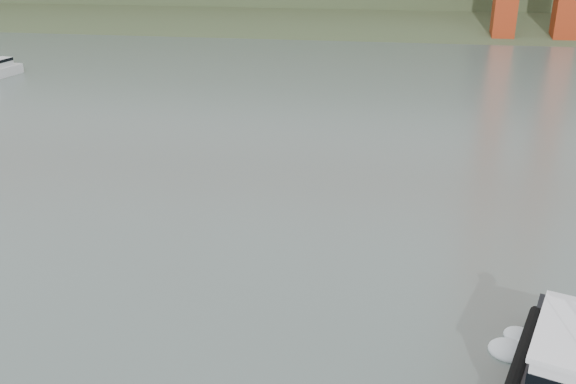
% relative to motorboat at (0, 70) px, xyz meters
% --- Properties ---
extents(ground, '(400.00, 400.00, 0.00)m').
position_rel_motorboat_xyz_m(ground, '(37.48, -42.42, -0.73)').
color(ground, '#51605A').
rests_on(ground, ground).
extents(motorboat, '(2.59, 5.54, 2.93)m').
position_rel_motorboat_xyz_m(motorboat, '(0.00, 0.00, 0.00)').
color(motorboat, silver).
rests_on(motorboat, ground).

